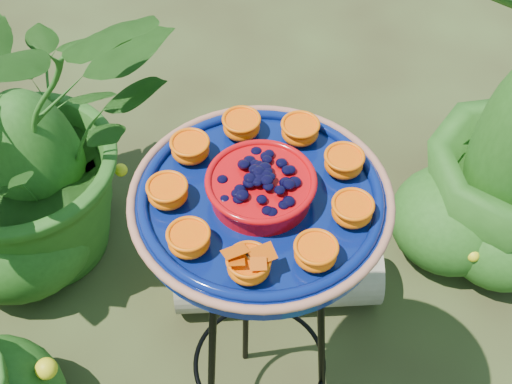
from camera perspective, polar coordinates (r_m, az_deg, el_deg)
tripod_stand at (r=1.50m, az=0.32°, el=-9.64°), size 0.39×0.39×0.85m
feeder_dish at (r=1.19m, az=0.39°, el=-0.46°), size 0.55×0.55×0.10m
driftwood_log at (r=2.05m, az=1.71°, el=-6.68°), size 0.60×0.29×0.19m
shrub_back_left at (r=2.00m, az=-18.21°, el=4.75°), size 1.09×1.05×0.93m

